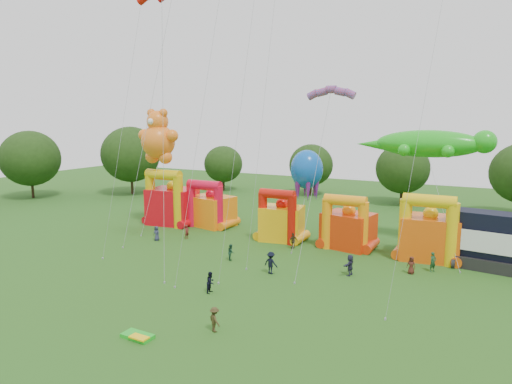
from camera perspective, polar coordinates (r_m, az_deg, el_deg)
The scene contains 24 objects.
ground at distance 30.95m, azimuth -18.77°, elevation -17.03°, with size 160.00×160.00×0.00m, color #2C5919.
tree_ring at distance 30.03m, azimuth -20.08°, elevation -5.18°, with size 121.95×124.03×12.07m.
bouncy_castle_0 at distance 59.39m, azimuth -10.58°, elevation -1.38°, with size 6.20×5.24×7.17m.
bouncy_castle_1 at distance 57.63m, azimuth -5.75°, elevation -2.04°, with size 5.95×5.18×5.95m.
bouncy_castle_2 at distance 50.67m, azimuth 3.15°, elevation -3.57°, with size 5.02×4.28×5.90m.
bouncy_castle_3 at distance 48.65m, azimuth 11.38°, elevation -4.34°, with size 5.50×4.75×5.78m.
bouncy_castle_4 at distance 46.86m, azimuth 20.82°, elevation -4.95°, with size 5.75×4.84×6.51m.
stage_trailer at distance 46.25m, azimuth 27.73°, elevation -5.57°, with size 8.38×4.02×5.18m.
teddy_bear_kite at distance 57.20m, azimuth -12.55°, elevation 3.38°, with size 5.88×7.80×14.73m.
gecko_kite at distance 48.79m, azimuth 21.85°, elevation 0.16°, with size 14.21×11.51×12.38m.
octopus_kite at distance 52.25m, azimuth 5.84°, elevation -1.03°, with size 4.43×11.96×9.85m.
parafoil_kites at distance 44.09m, azimuth -11.07°, elevation 8.00°, with size 22.67×13.88×27.78m.
diamond_kites at distance 39.04m, azimuth -1.81°, elevation 14.08°, with size 29.73×13.19×44.16m.
folded_kite_bundle at distance 30.39m, azimuth -14.56°, elevation -17.04°, with size 2.02×1.13×0.31m.
spectator_0 at distance 52.00m, azimuth -12.32°, elevation -5.08°, with size 0.80×0.52×1.63m, color #2B3049.
spectator_1 at distance 52.10m, azimuth -8.63°, elevation -4.94°, with size 0.59×0.39×1.62m, color maroon.
spectator_2 at distance 44.06m, azimuth -3.14°, elevation -7.51°, with size 0.76×0.59×1.56m, color #183C29.
spectator_3 at distance 40.21m, azimuth 1.87°, elevation -8.84°, with size 1.28×0.73×1.98m, color black.
spectator_4 at distance 47.91m, azimuth 4.67°, elevation -6.09°, with size 0.97×0.41×1.66m, color #3C3218.
spectator_5 at distance 40.64m, azimuth 11.67°, elevation -8.94°, with size 1.71×0.54×1.84m, color #2B2844.
spectator_6 at distance 42.46m, azimuth 18.84°, elevation -8.66°, with size 0.76×0.49×1.55m, color #4C1F15.
spectator_7 at distance 43.66m, azimuth 21.25°, elevation -8.15°, with size 0.65×0.42×1.77m, color #1A4122.
spectator_8 at distance 36.28m, azimuth -5.68°, elevation -11.16°, with size 0.82×0.64×1.68m, color black.
spectator_9 at distance 30.13m, azimuth -5.20°, elevation -15.59°, with size 1.05×0.61×1.63m, color #392E16.
Camera 1 is at (20.65, -18.76, 13.41)m, focal length 32.00 mm.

